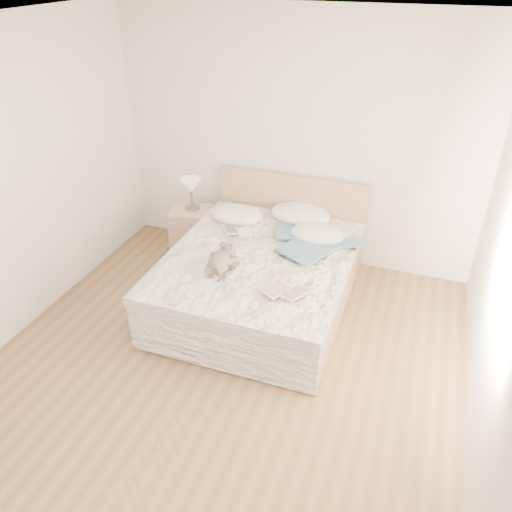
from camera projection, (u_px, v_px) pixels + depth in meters
name	position (u px, v px, depth m)	size (l,w,h in m)	color
floor	(215.00, 380.00, 4.21)	(4.00, 4.50, 0.00)	brown
ceiling	(194.00, 32.00, 2.80)	(4.00, 4.50, 0.00)	white
wall_back	(295.00, 142.00, 5.31)	(4.00, 0.02, 2.70)	silver
bed	(262.00, 276.00, 5.00)	(1.72, 2.14, 1.00)	tan
nightstand	(192.00, 231.00, 5.86)	(0.45, 0.40, 0.56)	tan
table_lamp	(191.00, 187.00, 5.60)	(0.26, 0.26, 0.37)	#4B4540
pillow_left	(237.00, 215.00, 5.42)	(0.57, 0.40, 0.17)	white
pillow_middle	(300.00, 214.00, 5.44)	(0.67, 0.47, 0.20)	white
pillow_right	(317.00, 234.00, 5.05)	(0.55, 0.39, 0.17)	white
blouse	(311.00, 246.00, 4.87)	(0.66, 0.70, 0.03)	#3D5A72
photo_book	(237.00, 232.00, 5.12)	(0.29, 0.20, 0.02)	white
childrens_book	(286.00, 292.00, 4.22)	(0.35, 0.24, 0.02)	beige
teddy_bear	(219.00, 267.00, 4.51)	(0.24, 0.34, 0.18)	brown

